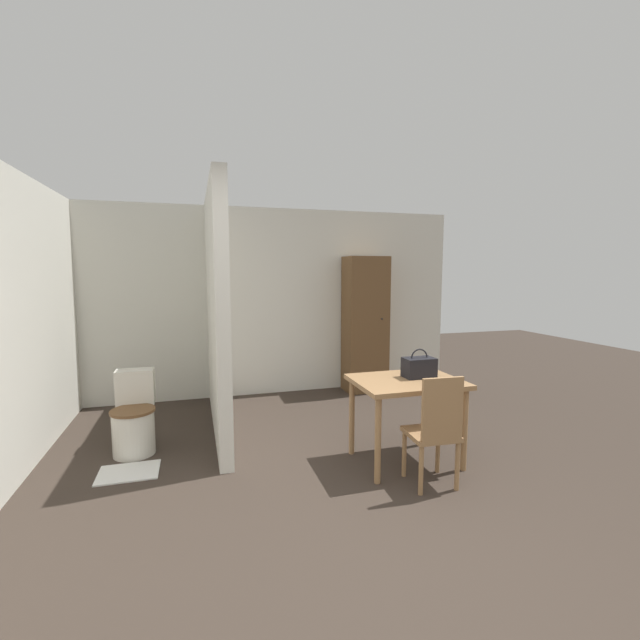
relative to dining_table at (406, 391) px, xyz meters
name	(u,v)px	position (x,y,z in m)	size (l,w,h in m)	color
ground_plane	(374,584)	(-0.86, -1.30, -0.64)	(16.00, 16.00, 0.00)	#382D26
wall_back	(262,302)	(-0.86, 2.51, 0.61)	(5.47, 0.12, 2.50)	silver
wall_left	(4,326)	(-3.16, 0.58, 0.61)	(0.12, 4.75, 2.50)	silver
partition_wall	(216,312)	(-1.52, 1.33, 0.61)	(0.12, 2.24, 2.50)	silver
dining_table	(406,391)	(0.00, 0.00, 0.00)	(0.91, 0.70, 0.74)	#997047
wooden_chair	(435,429)	(0.00, -0.47, -0.17)	(0.38, 0.38, 0.89)	#997047
toilet	(134,419)	(-2.31, 0.91, -0.33)	(0.39, 0.54, 0.73)	silver
handbag	(419,367)	(0.14, 0.04, 0.19)	(0.27, 0.17, 0.25)	black
wooden_cabinet	(365,324)	(0.53, 2.23, 0.29)	(0.57, 0.43, 1.87)	brown
bath_mat	(129,472)	(-2.31, 0.45, -0.63)	(0.48, 0.36, 0.01)	silver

